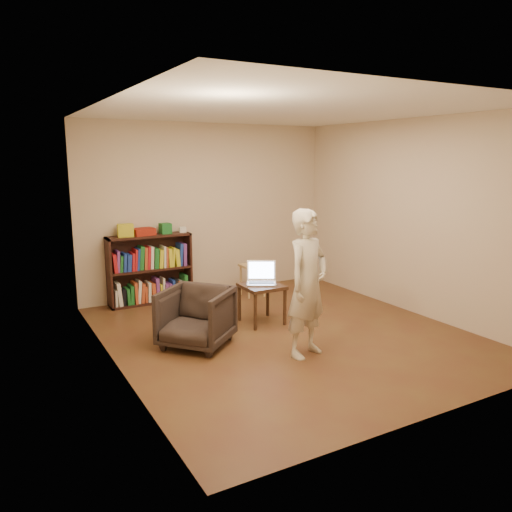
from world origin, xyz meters
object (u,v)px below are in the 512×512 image
bookshelf (150,273)px  side_table (262,291)px  stool (252,270)px  laptop (261,278)px  person (308,284)px  armchair (196,317)px

bookshelf → side_table: bookshelf is taller
bookshelf → side_table: (0.96, -1.60, -0.02)m
stool → side_table: bearing=-113.4°
side_table → laptop: size_ratio=1.01×
stool → person: 2.46m
person → stool: bearing=55.8°
person → bookshelf: bearing=88.0°
armchair → laptop: bearing=69.6°
bookshelf → laptop: bearing=-56.6°
bookshelf → armchair: (-0.08, -1.93, -0.11)m
bookshelf → person: person is taller
stool → armchair: (-1.56, -1.53, -0.06)m
bookshelf → armchair: bookshelf is taller
side_table → laptop: laptop is taller
person → armchair: bearing=119.5°
stool → armchair: armchair is taller
laptop → stool: bearing=96.0°
armchair → laptop: 1.18m
laptop → person: person is taller
armchair → side_table: 1.10m
stool → person: size_ratio=0.31×
armchair → person: size_ratio=0.46×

